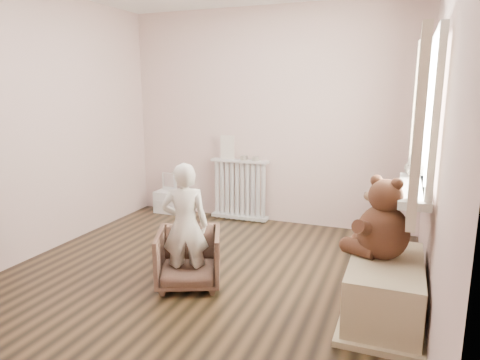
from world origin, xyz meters
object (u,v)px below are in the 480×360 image
(toy_vanity, at_px, (168,192))
(toy_bench, at_px, (384,292))
(child, at_px, (185,226))
(armchair, at_px, (189,258))
(plush_cat, at_px, (413,165))
(teddy_bear, at_px, (383,227))
(radiator, at_px, (240,190))

(toy_vanity, bearing_deg, toy_bench, -32.54)
(child, bearing_deg, armchair, -113.10)
(child, height_order, plush_cat, plush_cat)
(toy_vanity, distance_m, teddy_bear, 3.37)
(child, bearing_deg, toy_bench, 160.03)
(plush_cat, bearing_deg, radiator, 138.88)
(radiator, height_order, toy_vanity, radiator)
(plush_cat, bearing_deg, child, -165.43)
(radiator, xyz_separation_m, plush_cat, (1.99, -1.00, 0.61))
(toy_bench, bearing_deg, plush_cat, 80.81)
(toy_bench, relative_size, plush_cat, 4.09)
(teddy_bear, height_order, plush_cat, plush_cat)
(radiator, relative_size, child, 0.74)
(armchair, relative_size, child, 0.51)
(armchair, xyz_separation_m, teddy_bear, (1.53, 0.09, 0.43))
(toy_vanity, bearing_deg, teddy_bear, -32.09)
(radiator, xyz_separation_m, toy_vanity, (-1.03, -0.03, -0.11))
(plush_cat, bearing_deg, armchair, -166.72)
(teddy_bear, bearing_deg, child, -150.60)
(toy_vanity, bearing_deg, plush_cat, -17.82)
(armchair, height_order, child, child)
(radiator, distance_m, toy_vanity, 1.03)
(child, distance_m, toy_bench, 1.61)
(radiator, height_order, toy_bench, radiator)
(toy_bench, bearing_deg, teddy_bear, 125.96)
(child, xyz_separation_m, teddy_bear, (1.53, 0.14, 0.13))
(child, bearing_deg, radiator, -105.08)
(teddy_bear, bearing_deg, armchair, -152.46)
(toy_vanity, relative_size, plush_cat, 2.30)
(toy_bench, height_order, plush_cat, plush_cat)
(armchair, bearing_deg, plush_cat, 4.63)
(radiator, relative_size, teddy_bear, 1.32)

